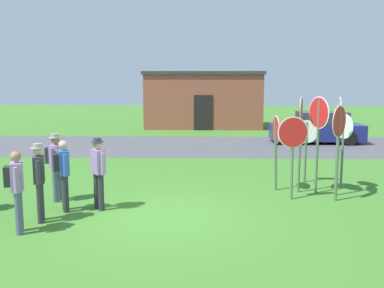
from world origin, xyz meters
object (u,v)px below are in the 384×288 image
(stop_sign_rear_left, at_px, (306,141))
(person_in_teal, at_px, (16,186))
(stop_sign_rear_right, at_px, (339,135))
(stop_sign_center_cluster, at_px, (343,138))
(person_in_blue, at_px, (63,171))
(stop_sign_tallest, at_px, (338,130))
(person_on_left, at_px, (55,162))
(stop_sign_nearest, at_px, (276,140))
(person_in_dark_shirt, at_px, (39,178))
(stop_sign_leaning_right, at_px, (318,126))
(person_holding_notes, at_px, (98,169))
(parked_car_on_street, at_px, (318,129))
(stop_sign_leaning_left, at_px, (300,129))
(stop_sign_low_front, at_px, (293,143))

(stop_sign_rear_left, height_order, person_in_teal, stop_sign_rear_left)
(stop_sign_rear_right, bearing_deg, person_in_teal, -160.12)
(stop_sign_center_cluster, xyz_separation_m, person_in_blue, (-7.22, -2.37, -0.47))
(stop_sign_tallest, xyz_separation_m, person_on_left, (-7.32, -0.73, -0.76))
(stop_sign_nearest, relative_size, person_in_blue, 1.25)
(stop_sign_rear_right, bearing_deg, person_in_dark_shirt, -165.03)
(stop_sign_leaning_right, bearing_deg, person_holding_notes, -163.10)
(person_in_teal, bearing_deg, parked_car_on_street, 54.19)
(stop_sign_leaning_right, relative_size, person_holding_notes, 1.52)
(stop_sign_tallest, relative_size, stop_sign_leaning_left, 1.00)
(person_holding_notes, relative_size, person_on_left, 1.00)
(stop_sign_rear_left, bearing_deg, person_in_dark_shirt, -149.63)
(stop_sign_tallest, xyz_separation_m, person_in_teal, (-7.31, -3.10, -0.79))
(stop_sign_tallest, height_order, person_in_teal, stop_sign_tallest)
(stop_sign_leaning_right, distance_m, person_holding_notes, 5.89)
(parked_car_on_street, bearing_deg, person_holding_notes, -125.60)
(stop_sign_rear_left, bearing_deg, stop_sign_tallest, -72.08)
(stop_sign_nearest, xyz_separation_m, person_in_blue, (-5.29, -2.12, -0.46))
(stop_sign_low_front, distance_m, person_in_blue, 5.73)
(stop_sign_leaning_right, relative_size, person_in_teal, 1.56)
(stop_sign_leaning_right, bearing_deg, parked_car_on_street, 75.69)
(stop_sign_rear_left, height_order, person_in_dark_shirt, stop_sign_rear_left)
(parked_car_on_street, distance_m, stop_sign_low_front, 10.63)
(person_in_teal, distance_m, person_in_dark_shirt, 0.75)
(stop_sign_tallest, distance_m, person_holding_notes, 6.27)
(person_in_blue, relative_size, person_holding_notes, 0.97)
(stop_sign_center_cluster, bearing_deg, person_in_dark_shirt, -157.22)
(stop_sign_center_cluster, relative_size, stop_sign_low_front, 0.99)
(stop_sign_tallest, xyz_separation_m, stop_sign_rear_right, (-0.14, -0.51, -0.07))
(stop_sign_rear_left, bearing_deg, person_in_teal, -145.95)
(stop_sign_tallest, height_order, person_in_blue, stop_sign_tallest)
(person_in_dark_shirt, bearing_deg, person_in_teal, -105.01)
(stop_sign_nearest, height_order, person_on_left, stop_sign_nearest)
(stop_sign_leaning_right, xyz_separation_m, stop_sign_rear_right, (0.33, -0.76, -0.14))
(stop_sign_tallest, relative_size, stop_sign_nearest, 1.25)
(stop_sign_rear_left, distance_m, stop_sign_low_front, 2.04)
(stop_sign_nearest, relative_size, stop_sign_center_cluster, 0.98)
(stop_sign_tallest, bearing_deg, stop_sign_leaning_left, 160.88)
(person_in_teal, bearing_deg, person_in_dark_shirt, 74.99)
(stop_sign_tallest, distance_m, stop_sign_low_front, 1.35)
(person_holding_notes, xyz_separation_m, person_on_left, (-1.27, 0.71, 0.03))
(person_in_teal, relative_size, person_in_dark_shirt, 0.97)
(stop_sign_leaning_right, height_order, person_in_teal, stop_sign_leaning_right)
(person_on_left, bearing_deg, person_in_dark_shirt, -83.00)
(parked_car_on_street, relative_size, stop_sign_tallest, 1.64)
(stop_sign_nearest, height_order, stop_sign_leaning_right, stop_sign_leaning_right)
(person_in_dark_shirt, bearing_deg, person_holding_notes, 41.21)
(stop_sign_low_front, bearing_deg, stop_sign_leaning_left, 64.37)
(stop_sign_tallest, bearing_deg, person_on_left, -174.33)
(stop_sign_center_cluster, bearing_deg, stop_sign_nearest, -172.58)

